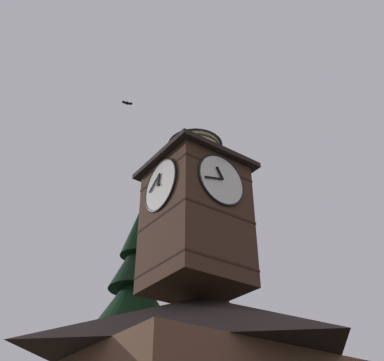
{
  "coord_description": "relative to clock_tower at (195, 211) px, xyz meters",
  "views": [
    {
      "loc": [
        12.3,
        15.76,
        1.46
      ],
      "look_at": [
        1.14,
        0.31,
        13.91
      ],
      "focal_mm": 43.05,
      "sensor_mm": 36.0,
      "label": 1
    }
  ],
  "objects": [
    {
      "name": "clock_tower",
      "position": [
        0.0,
        0.0,
        0.0
      ],
      "size": [
        4.63,
        4.63,
        9.03
      ],
      "color": "#422B1E",
      "rests_on": "building_main"
    },
    {
      "name": "pine_tree_behind",
      "position": [
        -0.21,
        -5.71,
        -5.7
      ],
      "size": [
        6.77,
        6.77,
        15.13
      ],
      "color": "#473323",
      "rests_on": "ground_plane"
    },
    {
      "name": "flying_bird_high",
      "position": [
        2.91,
        -2.54,
        7.22
      ],
      "size": [
        0.6,
        0.33,
        0.13
      ],
      "color": "black"
    }
  ]
}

